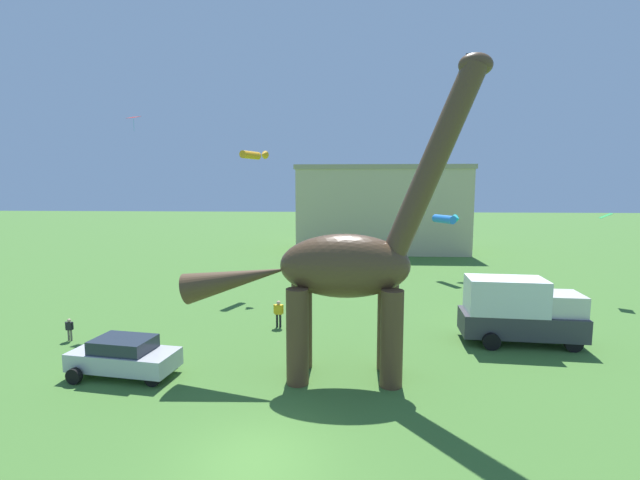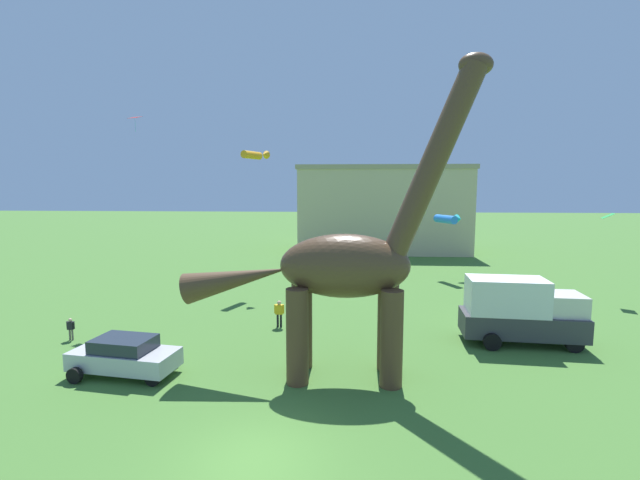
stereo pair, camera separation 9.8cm
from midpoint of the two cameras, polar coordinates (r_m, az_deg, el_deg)
ground_plane at (r=13.87m, az=-8.27°, el=-26.28°), size 240.00×240.00×0.00m
dinosaur_sculpture at (r=17.37m, az=3.17°, el=-3.34°), size 11.87×2.52×12.41m
parked_sedan_left at (r=20.02m, az=-23.72°, el=-13.46°), size 4.41×2.35×1.55m
parked_box_truck at (r=23.66m, az=24.45°, el=-8.23°), size 5.75×2.53×3.20m
person_vendor_side at (r=25.43m, az=-29.33°, el=-9.73°), size 0.42×0.18×1.12m
person_strolling_adult at (r=24.28m, az=-5.16°, el=-9.10°), size 0.55×0.24×1.46m
person_far_spectator at (r=28.12m, az=28.45°, el=-7.58°), size 0.58×0.26×1.55m
kite_near_low at (r=35.04m, az=33.13°, el=2.62°), size 0.97×1.15×0.35m
kite_high_right at (r=37.93m, az=16.26°, el=2.60°), size 2.43×2.44×0.70m
kite_mid_left at (r=32.98m, az=-8.34°, el=10.77°), size 2.02×2.07×0.59m
kite_trailing at (r=34.61m, az=18.92°, el=21.30°), size 0.55×0.55×0.57m
kite_far_right at (r=29.14m, az=-22.64°, el=14.33°), size 0.84×0.73×0.89m
background_building_block at (r=52.82m, az=8.07°, el=4.03°), size 19.47×9.48×9.92m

